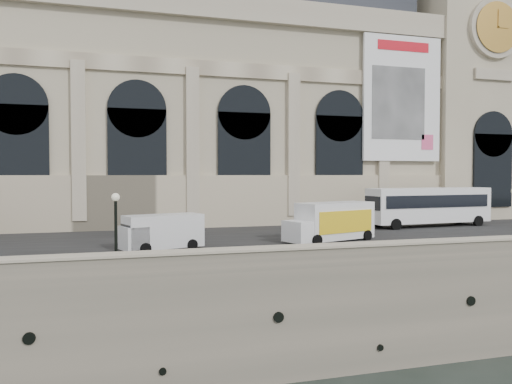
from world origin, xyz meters
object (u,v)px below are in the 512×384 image
bus_right (429,205)px  van_c (159,232)px  lamp_left (116,233)px  box_truck (331,222)px

bus_right → van_c: (-26.44, -7.83, -0.90)m
lamp_left → bus_right: bearing=27.1°
box_truck → van_c: bearing=-176.3°
box_truck → lamp_left: bearing=-153.1°
box_truck → bus_right: bearing=27.4°
van_c → lamp_left: (-2.81, -7.14, 0.83)m
bus_right → box_truck: (-13.54, -7.01, -0.63)m
van_c → box_truck: box_truck is taller
bus_right → van_c: bus_right is taller
bus_right → lamp_left: bearing=-152.9°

